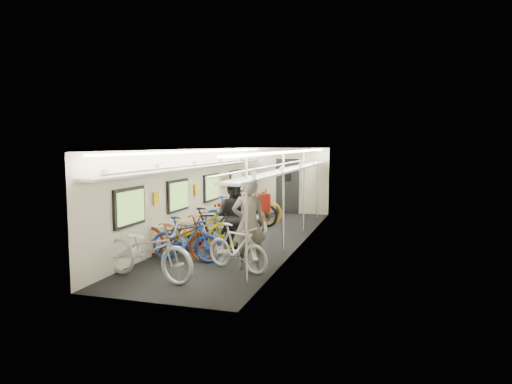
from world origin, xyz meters
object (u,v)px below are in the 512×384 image
Objects in this scene: passenger_mid at (233,216)px; backpack at (264,203)px; bicycle_0 at (148,250)px; bicycle_1 at (186,239)px; passenger_near at (249,224)px.

passenger_mid reaches higher than backpack.
bicycle_0 is 1.40m from bicycle_1.
bicycle_1 is 0.87× the size of passenger_near.
bicycle_1 is at bearing 70.30° from passenger_mid.
bicycle_0 reaches higher than bicycle_1.
passenger_mid is at bearing 138.83° from backpack.
bicycle_0 is 5.64× the size of backpack.
backpack is at bearing -27.75° from bicycle_0.
passenger_near is 1.47m from passenger_mid.
bicycle_0 is at bearing 13.40° from passenger_near.
passenger_near is at bearing 134.40° from passenger_mid.
bicycle_1 is 1.53m from passenger_near.
bicycle_0 is 1.25× the size of passenger_mid.
bicycle_1 is at bearing 8.54° from bicycle_0.
bicycle_0 is 2.63m from passenger_mid.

